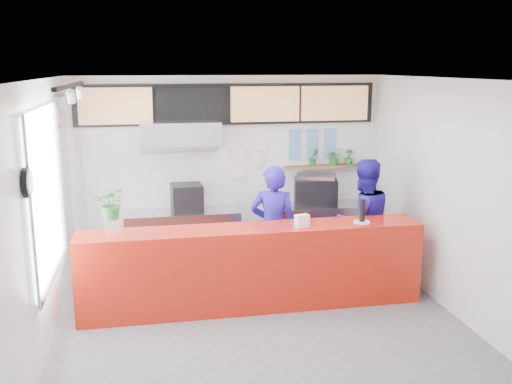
# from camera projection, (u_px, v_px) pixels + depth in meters

# --- Properties ---
(floor) EXTENTS (5.00, 5.00, 0.00)m
(floor) POSITION_uv_depth(u_px,v_px,m) (259.00, 319.00, 7.24)
(floor) COLOR slate
(floor) RESTS_ON ground
(ceiling) EXTENTS (5.00, 5.00, 0.00)m
(ceiling) POSITION_uv_depth(u_px,v_px,m) (259.00, 79.00, 6.59)
(ceiling) COLOR silver
(wall_back) EXTENTS (5.00, 0.00, 5.00)m
(wall_back) POSITION_uv_depth(u_px,v_px,m) (229.00, 169.00, 9.31)
(wall_back) COLOR white
(wall_back) RESTS_ON ground
(wall_left) EXTENTS (0.00, 5.00, 5.00)m
(wall_left) POSITION_uv_depth(u_px,v_px,m) (43.00, 215.00, 6.46)
(wall_left) COLOR white
(wall_left) RESTS_ON ground
(wall_right) EXTENTS (0.00, 5.00, 5.00)m
(wall_right) POSITION_uv_depth(u_px,v_px,m) (448.00, 196.00, 7.38)
(wall_right) COLOR white
(wall_right) RESTS_ON ground
(service_counter) EXTENTS (4.50, 0.60, 1.10)m
(service_counter) POSITION_uv_depth(u_px,v_px,m) (253.00, 267.00, 7.51)
(service_counter) COLOR #B61B0D
(service_counter) RESTS_ON ground
(cream_band) EXTENTS (5.00, 0.02, 0.80)m
(cream_band) POSITION_uv_depth(u_px,v_px,m) (229.00, 101.00, 9.06)
(cream_band) COLOR beige
(cream_band) RESTS_ON wall_back
(prep_bench) EXTENTS (1.80, 0.60, 0.90)m
(prep_bench) POSITION_uv_depth(u_px,v_px,m) (183.00, 238.00, 9.11)
(prep_bench) COLOR #B2B5BA
(prep_bench) RESTS_ON ground
(panini_oven) EXTENTS (0.50, 0.50, 0.43)m
(panini_oven) POSITION_uv_depth(u_px,v_px,m) (187.00, 198.00, 8.98)
(panini_oven) COLOR black
(panini_oven) RESTS_ON prep_bench
(extraction_hood) EXTENTS (1.20, 0.70, 0.35)m
(extraction_hood) POSITION_uv_depth(u_px,v_px,m) (180.00, 133.00, 8.69)
(extraction_hood) COLOR #B2B5BA
(extraction_hood) RESTS_ON ceiling
(hood_lip) EXTENTS (1.20, 0.69, 0.31)m
(hood_lip) POSITION_uv_depth(u_px,v_px,m) (181.00, 146.00, 8.73)
(hood_lip) COLOR #B2B5BA
(hood_lip) RESTS_ON ceiling
(right_bench) EXTENTS (1.80, 0.60, 0.90)m
(right_bench) POSITION_uv_depth(u_px,v_px,m) (321.00, 231.00, 9.53)
(right_bench) COLOR #B2B5BA
(right_bench) RESTS_ON ground
(espresso_machine) EXTENTS (0.77, 0.62, 0.44)m
(espresso_machine) POSITION_uv_depth(u_px,v_px,m) (315.00, 192.00, 9.37)
(espresso_machine) COLOR black
(espresso_machine) RESTS_ON right_bench
(espresso_tray) EXTENTS (0.73, 0.62, 0.06)m
(espresso_tray) POSITION_uv_depth(u_px,v_px,m) (316.00, 176.00, 9.31)
(espresso_tray) COLOR silver
(espresso_tray) RESTS_ON espresso_machine
(herb_shelf) EXTENTS (1.40, 0.18, 0.04)m
(herb_shelf) POSITION_uv_depth(u_px,v_px,m) (325.00, 167.00, 9.51)
(herb_shelf) COLOR brown
(herb_shelf) RESTS_ON wall_back
(menu_board_far_left) EXTENTS (1.10, 0.10, 0.55)m
(menu_board_far_left) POSITION_uv_depth(u_px,v_px,m) (116.00, 106.00, 8.65)
(menu_board_far_left) COLOR tan
(menu_board_far_left) RESTS_ON wall_back
(menu_board_mid_left) EXTENTS (1.10, 0.10, 0.55)m
(menu_board_mid_left) POSITION_uv_depth(u_px,v_px,m) (192.00, 105.00, 8.86)
(menu_board_mid_left) COLOR black
(menu_board_mid_left) RESTS_ON wall_back
(menu_board_mid_right) EXTENTS (1.10, 0.10, 0.55)m
(menu_board_mid_right) POSITION_uv_depth(u_px,v_px,m) (265.00, 104.00, 9.08)
(menu_board_mid_right) COLOR tan
(menu_board_mid_right) RESTS_ON wall_back
(menu_board_far_right) EXTENTS (1.10, 0.10, 0.55)m
(menu_board_far_right) POSITION_uv_depth(u_px,v_px,m) (335.00, 103.00, 9.29)
(menu_board_far_right) COLOR tan
(menu_board_far_right) RESTS_ON wall_back
(soffit) EXTENTS (4.80, 0.04, 0.65)m
(soffit) POSITION_uv_depth(u_px,v_px,m) (229.00, 104.00, 9.05)
(soffit) COLOR black
(soffit) RESTS_ON wall_back
(window_pane) EXTENTS (0.04, 2.20, 1.90)m
(window_pane) POSITION_uv_depth(u_px,v_px,m) (48.00, 192.00, 6.71)
(window_pane) COLOR silver
(window_pane) RESTS_ON wall_left
(window_frame) EXTENTS (0.03, 2.30, 2.00)m
(window_frame) POSITION_uv_depth(u_px,v_px,m) (50.00, 192.00, 6.71)
(window_frame) COLOR #B2B5BA
(window_frame) RESTS_ON wall_left
(wall_clock_rim) EXTENTS (0.05, 0.30, 0.30)m
(wall_clock_rim) POSITION_uv_depth(u_px,v_px,m) (27.00, 183.00, 5.48)
(wall_clock_rim) COLOR black
(wall_clock_rim) RESTS_ON wall_left
(wall_clock_face) EXTENTS (0.02, 0.26, 0.26)m
(wall_clock_face) POSITION_uv_depth(u_px,v_px,m) (30.00, 183.00, 5.49)
(wall_clock_face) COLOR white
(wall_clock_face) RESTS_ON wall_left
(track_rail) EXTENTS (0.05, 2.40, 0.04)m
(track_rail) POSITION_uv_depth(u_px,v_px,m) (70.00, 85.00, 6.22)
(track_rail) COLOR black
(track_rail) RESTS_ON ceiling
(dec_plate_a) EXTENTS (0.24, 0.03, 0.24)m
(dec_plate_a) POSITION_uv_depth(u_px,v_px,m) (238.00, 154.00, 9.26)
(dec_plate_a) COLOR silver
(dec_plate_a) RESTS_ON wall_back
(dec_plate_b) EXTENTS (0.24, 0.03, 0.24)m
(dec_plate_b) POSITION_uv_depth(u_px,v_px,m) (257.00, 159.00, 9.34)
(dec_plate_b) COLOR silver
(dec_plate_b) RESTS_ON wall_back
(dec_plate_c) EXTENTS (0.24, 0.03, 0.24)m
(dec_plate_c) POSITION_uv_depth(u_px,v_px,m) (239.00, 172.00, 9.32)
(dec_plate_c) COLOR silver
(dec_plate_c) RESTS_ON wall_back
(dec_plate_d) EXTENTS (0.24, 0.03, 0.24)m
(dec_plate_d) POSITION_uv_depth(u_px,v_px,m) (260.00, 144.00, 9.29)
(dec_plate_d) COLOR silver
(dec_plate_d) RESTS_ON wall_back
(photo_frame_a) EXTENTS (0.20, 0.02, 0.25)m
(photo_frame_a) POSITION_uv_depth(u_px,v_px,m) (295.00, 137.00, 9.39)
(photo_frame_a) COLOR #598CBF
(photo_frame_a) RESTS_ON wall_back
(photo_frame_b) EXTENTS (0.20, 0.02, 0.25)m
(photo_frame_b) POSITION_uv_depth(u_px,v_px,m) (313.00, 136.00, 9.44)
(photo_frame_b) COLOR #598CBF
(photo_frame_b) RESTS_ON wall_back
(photo_frame_c) EXTENTS (0.20, 0.02, 0.25)m
(photo_frame_c) POSITION_uv_depth(u_px,v_px,m) (330.00, 136.00, 9.50)
(photo_frame_c) COLOR #598CBF
(photo_frame_c) RESTS_ON wall_back
(photo_frame_d) EXTENTS (0.20, 0.02, 0.25)m
(photo_frame_d) POSITION_uv_depth(u_px,v_px,m) (295.00, 152.00, 9.44)
(photo_frame_d) COLOR #598CBF
(photo_frame_d) RESTS_ON wall_back
(photo_frame_e) EXTENTS (0.20, 0.02, 0.25)m
(photo_frame_e) POSITION_uv_depth(u_px,v_px,m) (312.00, 151.00, 9.50)
(photo_frame_e) COLOR #598CBF
(photo_frame_e) RESTS_ON wall_back
(photo_frame_f) EXTENTS (0.20, 0.02, 0.25)m
(photo_frame_f) POSITION_uv_depth(u_px,v_px,m) (329.00, 151.00, 9.55)
(photo_frame_f) COLOR #598CBF
(photo_frame_f) RESTS_ON wall_back
(staff_center) EXTENTS (0.76, 0.61, 1.80)m
(staff_center) POSITION_uv_depth(u_px,v_px,m) (273.00, 228.00, 8.06)
(staff_center) COLOR #22169A
(staff_center) RESTS_ON ground
(staff_right) EXTENTS (0.99, 0.82, 1.85)m
(staff_right) POSITION_uv_depth(u_px,v_px,m) (363.00, 222.00, 8.28)
(staff_right) COLOR #22169A
(staff_right) RESTS_ON ground
(herb_b) EXTENTS (0.17, 0.14, 0.29)m
(herb_b) POSITION_uv_depth(u_px,v_px,m) (314.00, 157.00, 9.44)
(herb_b) COLOR #277029
(herb_b) RESTS_ON herb_shelf
(herb_c) EXTENTS (0.27, 0.23, 0.29)m
(herb_c) POSITION_uv_depth(u_px,v_px,m) (335.00, 157.00, 9.51)
(herb_c) COLOR #277029
(herb_c) RESTS_ON herb_shelf
(herb_d) EXTENTS (0.16, 0.14, 0.26)m
(herb_d) POSITION_uv_depth(u_px,v_px,m) (349.00, 157.00, 9.56)
(herb_d) COLOR #277029
(herb_d) RESTS_ON herb_shelf
(glass_vase) EXTENTS (0.25, 0.25, 0.25)m
(glass_vase) POSITION_uv_depth(u_px,v_px,m) (113.00, 227.00, 6.96)
(glass_vase) COLOR white
(glass_vase) RESTS_ON service_counter
(basil_vase) EXTENTS (0.39, 0.35, 0.41)m
(basil_vase) POSITION_uv_depth(u_px,v_px,m) (112.00, 203.00, 6.90)
(basil_vase) COLOR #277029
(basil_vase) RESTS_ON glass_vase
(napkin_holder) EXTENTS (0.20, 0.15, 0.15)m
(napkin_holder) POSITION_uv_depth(u_px,v_px,m) (302.00, 221.00, 7.42)
(napkin_holder) COLOR white
(napkin_holder) RESTS_ON service_counter
(white_plate) EXTENTS (0.28, 0.28, 0.02)m
(white_plate) POSITION_uv_depth(u_px,v_px,m) (362.00, 222.00, 7.61)
(white_plate) COLOR white
(white_plate) RESTS_ON service_counter
(pepper_mill) EXTENTS (0.09, 0.09, 0.31)m
(pepper_mill) POSITION_uv_depth(u_px,v_px,m) (362.00, 210.00, 7.57)
(pepper_mill) COLOR black
(pepper_mill) RESTS_ON white_plate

